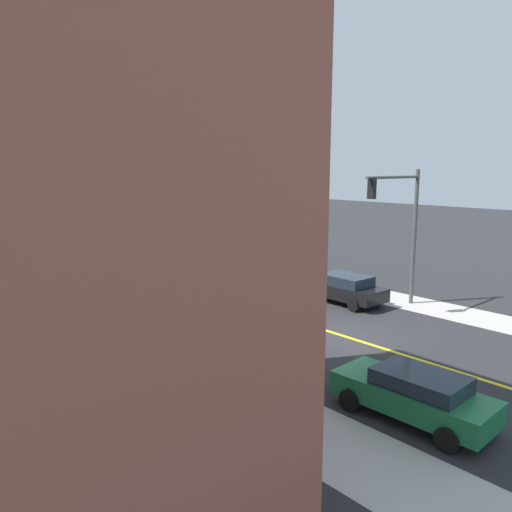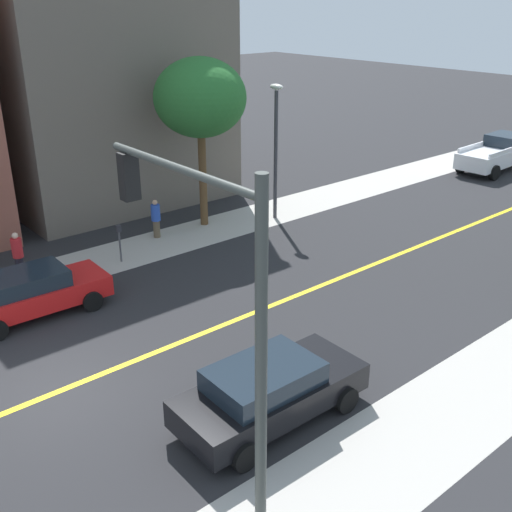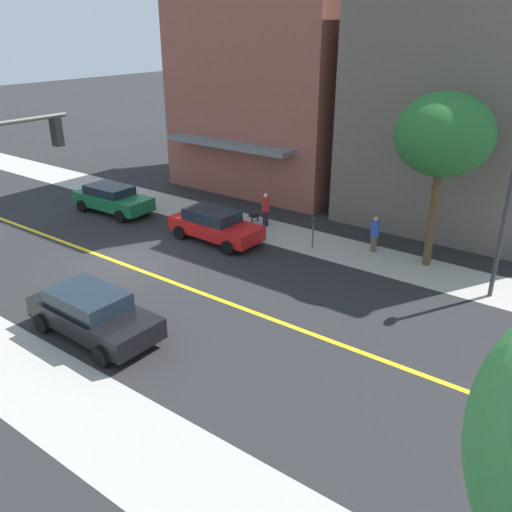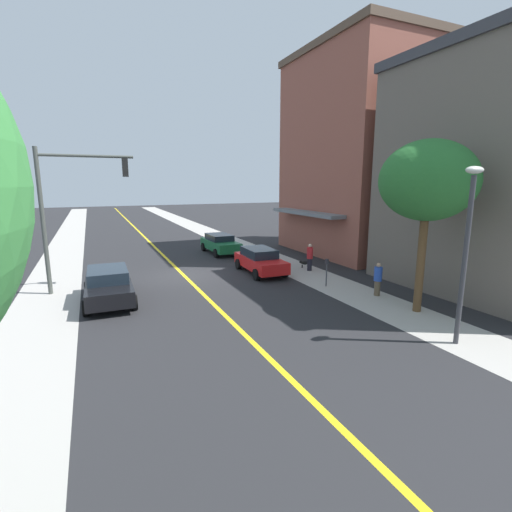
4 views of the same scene
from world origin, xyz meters
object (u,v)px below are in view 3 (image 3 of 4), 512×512
parking_meter (313,228)px  street_lamp (508,201)px  red_sedan_left_curb (215,225)px  fire_hydrant (209,214)px  pedestrian_blue_shirt (375,233)px  black_sedan_right_curb (93,313)px  small_dog (254,216)px  street_tree_right_corner (444,135)px  green_sedan_left_curb (112,198)px  pedestrian_red_shirt (266,209)px

parking_meter → street_lamp: street_lamp is taller
red_sedan_left_curb → parking_meter: bearing=27.2°
fire_hydrant → red_sedan_left_curb: (1.70, 1.89, 0.34)m
red_sedan_left_curb → pedestrian_blue_shirt: 7.11m
black_sedan_right_curb → small_dog: (-11.53, -2.30, -0.48)m
street_lamp → black_sedan_right_curb: size_ratio=1.24×
red_sedan_left_curb → black_sedan_right_curb: size_ratio=0.97×
fire_hydrant → street_lamp: (-0.18, 13.50, 3.19)m
street_tree_right_corner → street_lamp: 3.60m
street_tree_right_corner → red_sedan_left_curb: 10.34m
green_sedan_left_curb → black_sedan_right_curb: bearing=-43.7°
red_sedan_left_curb → black_sedan_right_curb: 8.72m
green_sedan_left_curb → street_tree_right_corner: bearing=10.6°
red_sedan_left_curb → pedestrian_red_shirt: 3.06m
black_sedan_right_curb → red_sedan_left_curb: bearing=105.6°
street_tree_right_corner → parking_meter: bearing=-74.7°
fire_hydrant → street_lamp: street_lamp is taller
pedestrian_blue_shirt → pedestrian_red_shirt: 5.66m
red_sedan_left_curb → street_lamp: bearing=10.9°
street_tree_right_corner → parking_meter: street_tree_right_corner is taller
street_tree_right_corner → green_sedan_left_curb: 16.64m
black_sedan_right_curb → small_dog: size_ratio=7.42×
street_lamp → street_tree_right_corner: bearing=-114.6°
fire_hydrant → street_lamp: bearing=90.8°
fire_hydrant → small_dog: bearing=127.8°
green_sedan_left_curb → pedestrian_blue_shirt: bearing=12.7°
parking_meter → black_sedan_right_curb: bearing=-9.9°
parking_meter → small_dog: size_ratio=2.30×
parking_meter → black_sedan_right_curb: 10.52m
parking_meter → black_sedan_right_curb: (10.36, -1.82, -0.16)m
black_sedan_right_curb → pedestrian_blue_shirt: (-11.64, 4.14, 0.04)m
green_sedan_left_curb → black_sedan_right_curb: black_sedan_right_curb is taller
green_sedan_left_curb → small_dog: size_ratio=7.21×
parking_meter → pedestrian_blue_shirt: (-1.28, 2.33, -0.12)m
pedestrian_blue_shirt → red_sedan_left_curb: bearing=76.4°
fire_hydrant → street_lamp: 13.87m
street_tree_right_corner → parking_meter: (1.29, -4.70, -4.37)m
pedestrian_red_shirt → fire_hydrant: bearing=-113.2°
street_lamp → pedestrian_red_shirt: street_lamp is taller
pedestrian_blue_shirt → small_dog: size_ratio=2.54×
small_dog → street_lamp: bearing=103.6°
fire_hydrant → green_sedan_left_curb: bearing=-69.7°
green_sedan_left_curb → pedestrian_red_shirt: bearing=20.9°
fire_hydrant → green_sedan_left_curb: 5.38m
small_dog → pedestrian_red_shirt: bearing=101.5°
parking_meter → pedestrian_red_shirt: 3.50m
street_tree_right_corner → fire_hydrant: size_ratio=7.96×
green_sedan_left_curb → pedestrian_blue_shirt: pedestrian_blue_shirt is taller
street_lamp → pedestrian_blue_shirt: bearing=-104.0°
street_tree_right_corner → pedestrian_red_shirt: bearing=-88.4°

